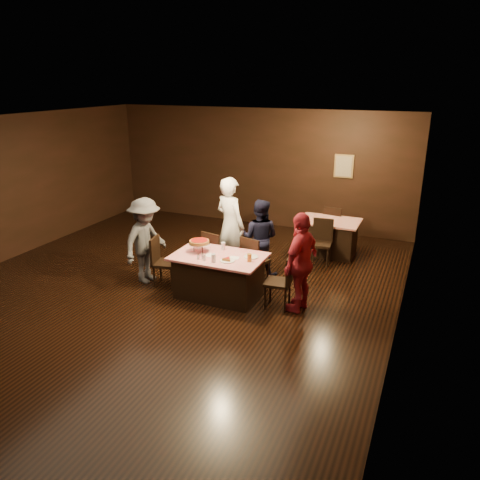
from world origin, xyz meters
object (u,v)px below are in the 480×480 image
chair_end_left (165,262)px  main_table (219,276)px  chair_back_far (335,226)px  diner_red_shirt (301,262)px  diner_navy_hoodie (260,238)px  back_table (328,237)px  glass_amber (249,258)px  chair_back_near (321,243)px  pizza_stand (199,242)px  chair_far_left (217,254)px  chair_far_right (255,260)px  glass_front_left (214,258)px  glass_back (223,246)px  plate_empty (251,257)px  diner_white_jacket (230,225)px  chair_end_right (278,281)px  diner_grey_knit (145,241)px

chair_end_left → main_table: bearing=-101.7°
chair_back_far → diner_red_shirt: 3.43m
chair_end_left → diner_navy_hoodie: bearing=-61.7°
back_table → glass_amber: glass_amber is taller
main_table → chair_back_near: bearing=59.2°
pizza_stand → chair_far_left: bearing=90.0°
chair_far_right → pizza_stand: size_ratio=2.50×
chair_end_left → glass_amber: bearing=-103.4°
chair_back_far → glass_front_left: (-1.25, -3.78, 0.37)m
chair_back_far → glass_back: 3.47m
plate_empty → chair_back_far: bearing=77.3°
chair_back_far → glass_amber: (-0.70, -3.53, 0.37)m
chair_back_far → diner_navy_hoodie: diner_navy_hoodie is taller
glass_front_left → glass_back: (-0.10, 0.60, 0.00)m
plate_empty → glass_front_left: 0.68m
back_table → glass_back: glass_back is taller
main_table → glass_back: size_ratio=11.43×
diner_red_shirt → diner_white_jacket: bearing=-109.4°
chair_back_far → diner_navy_hoodie: bearing=75.3°
pizza_stand → glass_front_left: (0.45, -0.35, -0.11)m
diner_navy_hoodie → main_table: bearing=71.5°
chair_far_left → chair_end_left: 1.03m
glass_back → chair_end_right: bearing=-14.6°
chair_far_left → diner_grey_knit: bearing=44.8°
diner_grey_knit → glass_front_left: diner_grey_knit is taller
chair_far_right → glass_amber: 0.90m
diner_white_jacket → diner_navy_hoodie: size_ratio=1.26×
chair_end_right → pizza_stand: pizza_stand is taller
diner_red_shirt → pizza_stand: size_ratio=4.46×
pizza_stand → glass_front_left: 0.58m
chair_end_right → plate_empty: size_ratio=3.80×
diner_grey_knit → glass_back: size_ratio=11.70×
chair_end_right → chair_far_left: bearing=-121.5°
chair_far_left → diner_white_jacket: bearing=-94.3°
chair_far_right → plate_empty: chair_far_right is taller
chair_back_far → glass_back: bearing=75.5°
back_table → chair_far_left: (-1.70, -2.13, 0.09)m
plate_empty → glass_back: glass_back is taller
chair_far_left → diner_grey_knit: diner_grey_knit is taller
chair_end_right → plate_empty: chair_end_right is taller
back_table → chair_end_left: chair_end_left is taller
diner_red_shirt → glass_front_left: diner_red_shirt is taller
chair_end_left → chair_back_far: size_ratio=1.00×
chair_far_left → diner_grey_knit: size_ratio=0.58×
diner_red_shirt → pizza_stand: bearing=-77.6°
chair_end_left → pizza_stand: size_ratio=2.50×
chair_far_right → chair_end_left: 1.68m
back_table → chair_back_far: bearing=90.0°
glass_front_left → glass_amber: bearing=24.4°
chair_far_right → chair_end_left: bearing=40.8°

